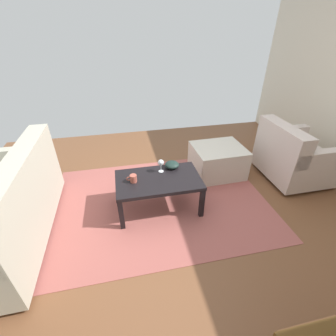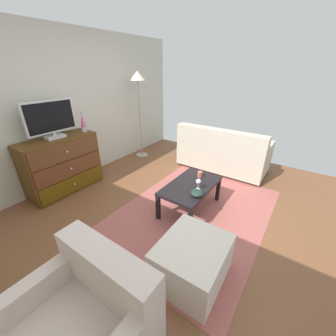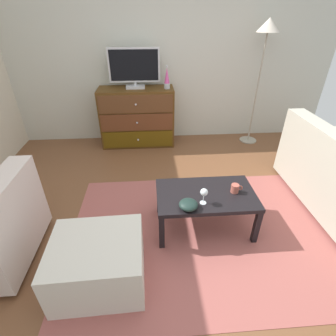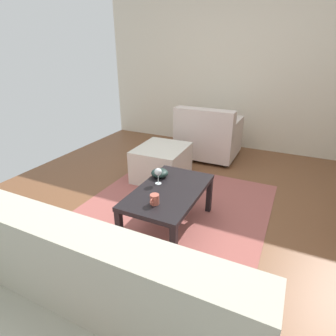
{
  "view_description": "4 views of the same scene",
  "coord_description": "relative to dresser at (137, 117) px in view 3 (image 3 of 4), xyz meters",
  "views": [
    {
      "loc": [
        0.58,
        2.0,
        1.9
      ],
      "look_at": [
        0.14,
        -0.04,
        0.59
      ],
      "focal_mm": 24.8,
      "sensor_mm": 36.0,
      "label": 1
    },
    {
      "loc": [
        -2.01,
        -1.27,
        1.91
      ],
      "look_at": [
        0.06,
        0.16,
        0.67
      ],
      "focal_mm": 22.08,
      "sensor_mm": 36.0,
      "label": 2
    },
    {
      "loc": [
        -0.27,
        -1.99,
        1.89
      ],
      "look_at": [
        -0.12,
        0.08,
        0.61
      ],
      "focal_mm": 26.85,
      "sensor_mm": 36.0,
      "label": 3
    },
    {
      "loc": [
        2.21,
        0.82,
        1.59
      ],
      "look_at": [
        0.1,
        -0.18,
        0.56
      ],
      "focal_mm": 29.27,
      "sensor_mm": 36.0,
      "label": 4
    }
  ],
  "objects": [
    {
      "name": "ground_plane",
      "position": [
        0.48,
        -1.91,
        -0.48
      ],
      "size": [
        5.4,
        4.91,
        0.05
      ],
      "primitive_type": "cube",
      "color": "brown"
    },
    {
      "name": "bowl_decorative",
      "position": [
        0.51,
        -2.21,
        -0.0
      ],
      "size": [
        0.17,
        0.17,
        0.08
      ],
      "primitive_type": "ellipsoid",
      "color": "#1B2E29",
      "rests_on": "coffee_table"
    },
    {
      "name": "dresser",
      "position": [
        0.0,
        0.0,
        0.0
      ],
      "size": [
        1.16,
        0.49,
        0.92
      ],
      "color": "#523413",
      "rests_on": "ground_plane"
    },
    {
      "name": "standing_lamp",
      "position": [
        1.88,
        -0.05,
        1.12
      ],
      "size": [
        0.32,
        0.32,
        1.84
      ],
      "color": "#A59E8C",
      "rests_on": "ground_plane"
    },
    {
      "name": "tv",
      "position": [
        0.0,
        0.02,
        0.76
      ],
      "size": [
        0.75,
        0.18,
        0.57
      ],
      "color": "silver",
      "rests_on": "dresser"
    },
    {
      "name": "lava_lamp",
      "position": [
        0.48,
        -0.04,
        0.6
      ],
      "size": [
        0.09,
        0.09,
        0.33
      ],
      "color": "#B7B7BC",
      "rests_on": "dresser"
    },
    {
      "name": "mug",
      "position": [
        0.99,
        -2.01,
        0.0
      ],
      "size": [
        0.11,
        0.08,
        0.08
      ],
      "color": "#B05646",
      "rests_on": "coffee_table"
    },
    {
      "name": "wine_glass",
      "position": [
        0.65,
        -2.15,
        0.08
      ],
      "size": [
        0.07,
        0.07,
        0.16
      ],
      "color": "silver",
      "rests_on": "coffee_table"
    },
    {
      "name": "area_rug",
      "position": [
        0.68,
        -2.11,
        -0.45
      ],
      "size": [
        2.6,
        1.9,
        0.01
      ],
      "primitive_type": "cube",
      "color": "#A2554E",
      "rests_on": "ground_plane"
    },
    {
      "name": "coffee_table",
      "position": [
        0.71,
        -2.01,
        -0.09
      ],
      "size": [
        0.95,
        0.56,
        0.42
      ],
      "color": "black",
      "rests_on": "ground_plane"
    },
    {
      "name": "ottoman",
      "position": [
        -0.25,
        -2.57,
        -0.25
      ],
      "size": [
        0.72,
        0.62,
        0.43
      ],
      "primitive_type": "cube",
      "rotation": [
        0.0,
        0.0,
        0.03
      ],
      "color": "beige",
      "rests_on": "ground_plane"
    },
    {
      "name": "wall_accent_rear",
      "position": [
        0.48,
        0.31,
        0.8
      ],
      "size": [
        5.4,
        0.12,
        2.51
      ],
      "primitive_type": "cube",
      "color": "beige",
      "rests_on": "ground_plane"
    }
  ]
}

